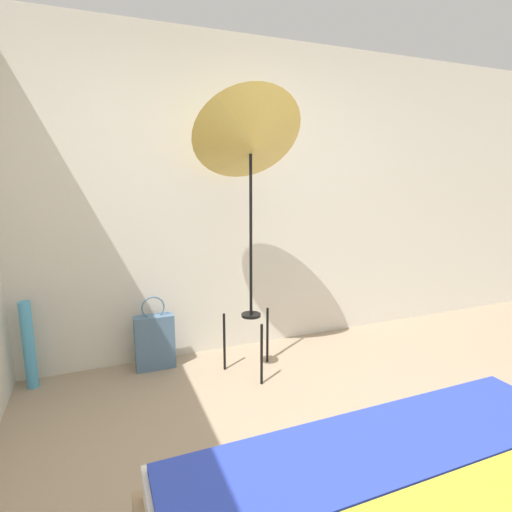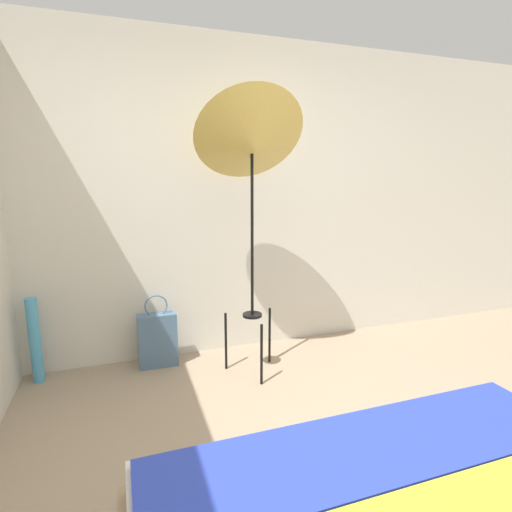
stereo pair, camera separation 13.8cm
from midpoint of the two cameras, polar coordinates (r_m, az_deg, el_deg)
wall_back at (r=3.36m, az=-6.57°, el=7.87°), size 8.00×0.05×2.60m
photo_umbrella at (r=2.90m, az=-2.19°, el=15.71°), size 0.80×0.66×2.09m
tote_bag at (r=3.31m, az=-15.45°, el=-11.69°), size 0.30×0.11×0.59m
paper_roll at (r=3.34m, az=-30.77°, el=-10.90°), size 0.08×0.08×0.64m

